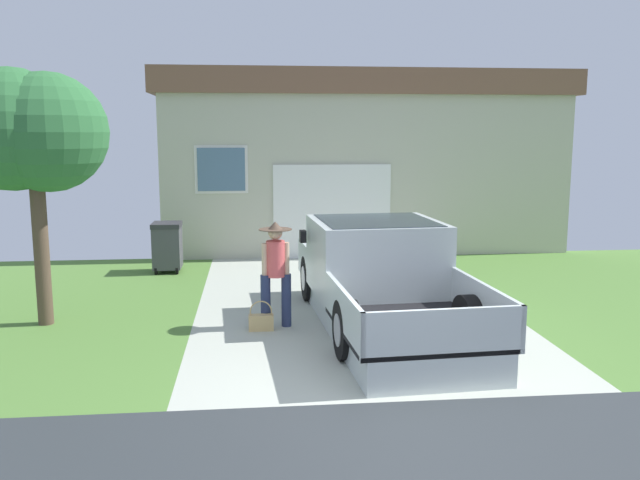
% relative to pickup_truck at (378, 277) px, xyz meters
% --- Properties ---
extents(pickup_truck, '(2.37, 5.36, 1.61)m').
position_rel_pickup_truck_xyz_m(pickup_truck, '(0.00, 0.00, 0.00)').
color(pickup_truck, silver).
rests_on(pickup_truck, ground).
extents(person_with_hat, '(0.51, 0.51, 1.65)m').
position_rel_pickup_truck_xyz_m(person_with_hat, '(-1.63, -0.19, 0.21)').
color(person_with_hat, navy).
rests_on(person_with_hat, ground).
extents(handbag, '(0.38, 0.16, 0.46)m').
position_rel_pickup_truck_xyz_m(handbag, '(-1.87, -0.36, -0.57)').
color(handbag, tan).
rests_on(handbag, ground).
extents(house_with_garage, '(10.40, 6.63, 4.50)m').
position_rel_pickup_truck_xyz_m(house_with_garage, '(0.88, 8.69, 1.56)').
color(house_with_garage, '#B7B6A0').
rests_on(house_with_garage, ground).
extents(front_yard_tree, '(2.35, 1.88, 3.96)m').
position_rel_pickup_truck_xyz_m(front_yard_tree, '(-5.34, 0.43, 2.29)').
color(front_yard_tree, brown).
rests_on(front_yard_tree, ground).
extents(wheeled_trash_bin, '(0.60, 0.72, 1.08)m').
position_rel_pickup_truck_xyz_m(wheeled_trash_bin, '(-3.81, 4.18, -0.13)').
color(wheeled_trash_bin, '#424247').
rests_on(wheeled_trash_bin, ground).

